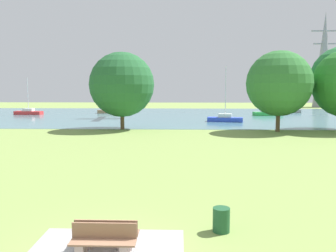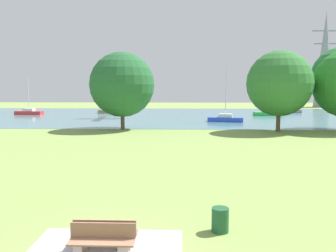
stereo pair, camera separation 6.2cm
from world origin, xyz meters
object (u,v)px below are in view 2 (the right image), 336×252
object	(u,v)px
bench_facing_water	(106,235)
electricity_pylon	(324,60)
bench_facing_inland	(102,243)
sailboat_brown	(111,111)
sailboat_green	(268,113)
sailboat_red	(29,112)
sailboat_gray	(288,110)
litter_bin	(220,220)
tree_east_near	(122,85)
sailboat_blue	(225,118)
tree_mid_shore	(279,84)

from	to	relation	value
bench_facing_water	electricity_pylon	distance (m)	85.82
bench_facing_inland	sailboat_brown	xyz separation A→B (m)	(-10.76, 55.56, 0.01)
sailboat_brown	sailboat_green	bearing A→B (deg)	-10.13
sailboat_red	sailboat_gray	world-z (taller)	sailboat_red
sailboat_green	sailboat_brown	size ratio (longest dim) A/B	0.64
sailboat_red	litter_bin	bearing A→B (deg)	-60.60
tree_east_near	sailboat_gray	bearing A→B (deg)	45.73
sailboat_brown	sailboat_red	bearing A→B (deg)	-162.86
sailboat_blue	sailboat_brown	distance (m)	24.93
sailboat_blue	sailboat_gray	size ratio (longest dim) A/B	1.22
sailboat_brown	electricity_pylon	distance (m)	53.15
bench_facing_water	litter_bin	distance (m)	3.75
bench_facing_water	tree_mid_shore	bearing A→B (deg)	66.01
sailboat_green	sailboat_gray	xyz separation A→B (m)	(5.37, 7.12, 0.01)
bench_facing_inland	sailboat_red	xyz separation A→B (m)	(-24.35, 51.37, -0.01)
electricity_pylon	sailboat_gray	bearing A→B (deg)	-125.68
bench_facing_water	litter_bin	world-z (taller)	bench_facing_water
sailboat_gray	sailboat_brown	world-z (taller)	sailboat_brown
sailboat_blue	sailboat_gray	bearing A→B (deg)	52.61
litter_bin	sailboat_green	distance (m)	50.42
sailboat_green	tree_east_near	distance (m)	29.77
bench_facing_inland	sailboat_blue	size ratio (longest dim) A/B	0.23
tree_east_near	electricity_pylon	distance (m)	62.69
sailboat_blue	tree_east_near	distance (m)	16.33
tree_mid_shore	litter_bin	bearing A→B (deg)	-108.84
sailboat_gray	tree_mid_shore	size ratio (longest dim) A/B	0.73
bench_facing_inland	sailboat_green	xyz separation A→B (m)	(16.88, 50.62, -0.03)
sailboat_red	sailboat_brown	xyz separation A→B (m)	(13.59, 4.19, 0.02)
sailboat_red	tree_east_near	distance (m)	29.30
bench_facing_inland	litter_bin	size ratio (longest dim) A/B	2.25
bench_facing_inland	electricity_pylon	xyz separation A→B (m)	(36.43, 77.49, 10.84)
sailboat_green	electricity_pylon	distance (m)	34.96
tree_east_near	tree_mid_shore	size ratio (longest dim) A/B	1.01
bench_facing_water	sailboat_red	xyz separation A→B (m)	(-24.35, 50.83, -0.01)
litter_bin	sailboat_blue	xyz separation A→B (m)	(4.87, 37.47, 0.07)
tree_east_near	tree_mid_shore	world-z (taller)	tree_east_near
tree_east_near	sailboat_red	bearing A→B (deg)	133.48
litter_bin	tree_mid_shore	distance (m)	28.66
litter_bin	tree_east_near	xyz separation A→B (m)	(-7.88, 28.33, 4.63)
sailboat_green	sailboat_red	bearing A→B (deg)	178.97
sailboat_gray	tree_east_near	distance (m)	38.50
sailboat_green	tree_mid_shore	distance (m)	22.74
sailboat_gray	electricity_pylon	size ratio (longest dim) A/B	0.28
tree_mid_shore	sailboat_brown	bearing A→B (deg)	131.07
bench_facing_inland	tree_east_near	xyz separation A→B (m)	(-4.44, 30.36, 4.56)
sailboat_brown	bench_facing_water	bearing A→B (deg)	-78.93
sailboat_red	sailboat_brown	bearing A→B (deg)	17.14
sailboat_gray	bench_facing_inland	bearing A→B (deg)	-111.08
sailboat_red	electricity_pylon	bearing A→B (deg)	23.25
sailboat_green	tree_east_near	bearing A→B (deg)	-136.46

